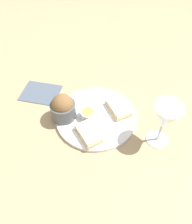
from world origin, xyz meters
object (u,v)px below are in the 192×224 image
object	(u,v)px
salad_bowl	(63,108)
cheese_toast_far	(89,134)
cheese_toast_near	(119,108)
napkin	(41,93)
sauce_ramekin	(88,114)
wine_glass	(165,118)

from	to	relation	value
salad_bowl	cheese_toast_far	bearing A→B (deg)	-124.66
salad_bowl	cheese_toast_near	world-z (taller)	salad_bowl
napkin	salad_bowl	bearing A→B (deg)	-130.65
cheese_toast_near	cheese_toast_far	size ratio (longest dim) A/B	1.03
salad_bowl	sauce_ramekin	xyz separation A→B (m)	(0.01, -0.09, -0.03)
sauce_ramekin	wine_glass	size ratio (longest dim) A/B	0.32
cheese_toast_near	wine_glass	distance (m)	0.21
salad_bowl	cheese_toast_far	world-z (taller)	salad_bowl
cheese_toast_far	wine_glass	xyz separation A→B (m)	(0.03, -0.24, 0.10)
sauce_ramekin	salad_bowl	bearing A→B (deg)	95.64
cheese_toast_far	wine_glass	world-z (taller)	wine_glass
sauce_ramekin	cheese_toast_near	xyz separation A→B (m)	(0.05, -0.11, -0.01)
salad_bowl	napkin	xyz separation A→B (m)	(0.12, 0.14, -0.06)
salad_bowl	sauce_ramekin	size ratio (longest dim) A/B	1.84
salad_bowl	cheese_toast_far	xyz separation A→B (m)	(-0.07, -0.11, -0.03)
wine_glass	salad_bowl	bearing A→B (deg)	83.10
cheese_toast_near	sauce_ramekin	bearing A→B (deg)	115.41
sauce_ramekin	cheese_toast_far	size ratio (longest dim) A/B	0.48
cheese_toast_far	salad_bowl	bearing A→B (deg)	55.34
cheese_toast_near	napkin	bearing A→B (deg)	80.77
sauce_ramekin	wine_glass	distance (m)	0.28
salad_bowl	napkin	distance (m)	0.19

